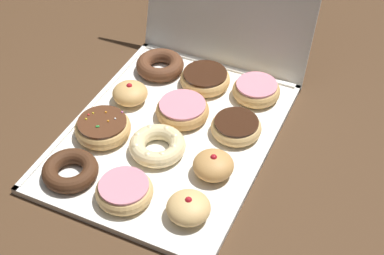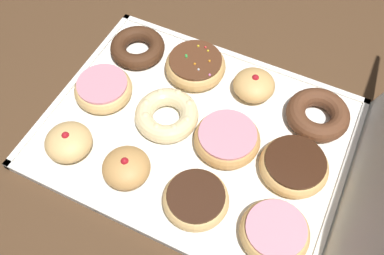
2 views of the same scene
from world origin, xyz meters
name	(u,v)px [view 1 (image 1 of 2)]	position (x,y,z in m)	size (l,w,h in m)	color
ground_plane	(170,137)	(0.00, 0.00, 0.00)	(3.00, 3.00, 0.00)	#4C331E
donut_box	(170,135)	(0.00, 0.00, 0.01)	(0.42, 0.55, 0.01)	white
chocolate_cake_ring_donut_0	(70,171)	(-0.13, -0.19, 0.03)	(0.11, 0.11, 0.03)	#472816
pink_frosted_donut_1	(125,191)	(0.00, -0.20, 0.03)	(0.11, 0.11, 0.04)	#E5B770
jelly_filled_donut_2	(188,208)	(0.13, -0.19, 0.03)	(0.08, 0.08, 0.05)	#E5B770
sprinkle_donut_3	(103,128)	(-0.13, -0.06, 0.03)	(0.12, 0.12, 0.04)	tan
cruller_donut_4	(156,145)	(0.00, -0.06, 0.03)	(0.12, 0.12, 0.04)	beige
jelly_filled_donut_5	(213,165)	(0.13, -0.07, 0.03)	(0.08, 0.08, 0.05)	tan
jelly_filled_donut_6	(130,93)	(-0.13, 0.06, 0.03)	(0.08, 0.08, 0.05)	tan
pink_frosted_donut_7	(182,110)	(0.00, 0.06, 0.03)	(0.12, 0.12, 0.04)	tan
chocolate_frosted_donut_8	(236,127)	(0.13, 0.06, 0.03)	(0.11, 0.11, 0.03)	#E5B770
chocolate_cake_ring_donut_9	(160,65)	(-0.12, 0.19, 0.03)	(0.12, 0.12, 0.04)	#59331E
chocolate_frosted_donut_10	(206,79)	(0.00, 0.19, 0.03)	(0.12, 0.12, 0.04)	tan
pink_frosted_donut_11	(256,90)	(0.13, 0.20, 0.03)	(0.11, 0.11, 0.04)	tan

